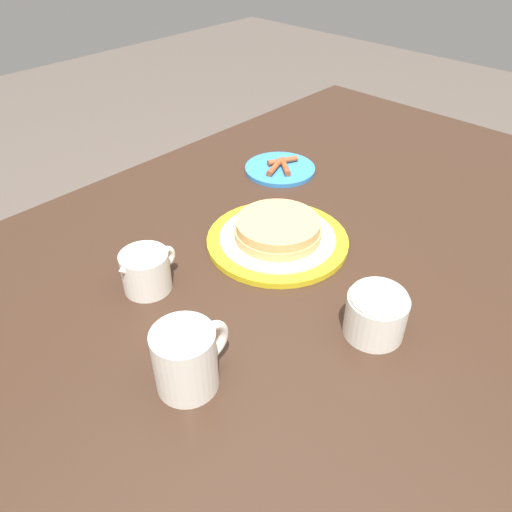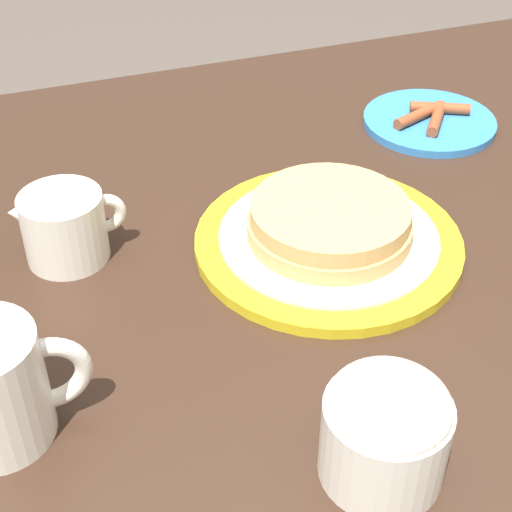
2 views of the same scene
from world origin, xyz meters
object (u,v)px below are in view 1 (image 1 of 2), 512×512
object	(u,v)px
pancake_plate	(278,235)
creamer_pitcher	(145,271)
side_plate_bacon	(280,168)
coffee_mug	(187,358)
sugar_bowl	(377,310)

from	to	relation	value
pancake_plate	creamer_pitcher	world-z (taller)	creamer_pitcher
side_plate_bacon	creamer_pitcher	xyz separation A→B (m)	(-0.47, -0.12, 0.03)
pancake_plate	coffee_mug	world-z (taller)	coffee_mug
pancake_plate	creamer_pitcher	bearing A→B (deg)	163.50
coffee_mug	sugar_bowl	world-z (taller)	same
side_plate_bacon	coffee_mug	bearing A→B (deg)	-149.97
pancake_plate	side_plate_bacon	world-z (taller)	pancake_plate
side_plate_bacon	creamer_pitcher	distance (m)	0.49
side_plate_bacon	creamer_pitcher	size ratio (longest dim) A/B	1.45
side_plate_bacon	sugar_bowl	bearing A→B (deg)	-123.48
coffee_mug	pancake_plate	bearing A→B (deg)	21.56
sugar_bowl	creamer_pitcher	bearing A→B (deg)	117.55
side_plate_bacon	coffee_mug	size ratio (longest dim) A/B	1.39
coffee_mug	side_plate_bacon	bearing A→B (deg)	30.03
side_plate_bacon	coffee_mug	world-z (taller)	coffee_mug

